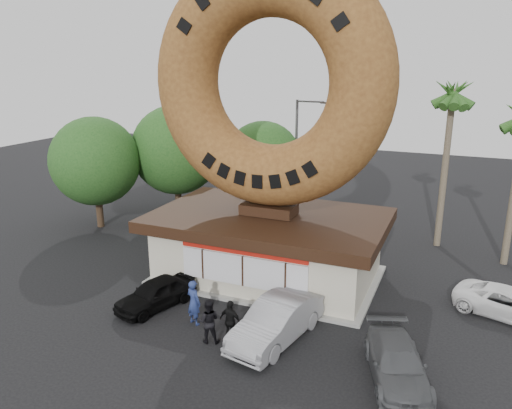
{
  "coord_description": "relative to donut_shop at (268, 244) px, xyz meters",
  "views": [
    {
      "loc": [
        8.47,
        -15.5,
        10.53
      ],
      "look_at": [
        0.17,
        4.0,
        4.34
      ],
      "focal_mm": 35.0,
      "sensor_mm": 36.0,
      "label": 1
    }
  ],
  "objects": [
    {
      "name": "ground",
      "position": [
        0.0,
        -5.98,
        -1.77
      ],
      "size": [
        90.0,
        90.0,
        0.0
      ],
      "primitive_type": "plane",
      "color": "black",
      "rests_on": "ground"
    },
    {
      "name": "car_grey",
      "position": [
        7.11,
        -6.09,
        -1.13
      ],
      "size": [
        3.11,
        4.73,
        1.27
      ],
      "primitive_type": "imported",
      "rotation": [
        0.0,
        0.0,
        0.33
      ],
      "color": "#57595C",
      "rests_on": "ground"
    },
    {
      "name": "donut_shop",
      "position": [
        0.0,
        0.0,
        0.0
      ],
      "size": [
        11.2,
        7.2,
        3.8
      ],
      "color": "beige",
      "rests_on": "ground"
    },
    {
      "name": "person_center",
      "position": [
        0.11,
        -6.49,
        -0.87
      ],
      "size": [
        1.05,
        0.94,
        1.78
      ],
      "primitive_type": "imported",
      "rotation": [
        0.0,
        0.0,
        3.51
      ],
      "color": "black",
      "rests_on": "ground"
    },
    {
      "name": "person_right",
      "position": [
        0.86,
        -6.1,
        -0.92
      ],
      "size": [
        1.05,
        0.56,
        1.7
      ],
      "primitive_type": "imported",
      "rotation": [
        0.0,
        0.0,
        2.99
      ],
      "color": "black",
      "rests_on": "ground"
    },
    {
      "name": "car_white",
      "position": [
        10.89,
        0.22,
        -1.15
      ],
      "size": [
        4.83,
        3.26,
        1.23
      ],
      "primitive_type": "imported",
      "rotation": [
        0.0,
        0.0,
        1.27
      ],
      "color": "white",
      "rests_on": "ground"
    },
    {
      "name": "tree_west",
      "position": [
        -9.5,
        7.02,
        2.87
      ],
      "size": [
        6.0,
        6.0,
        7.65
      ],
      "color": "#473321",
      "rests_on": "ground"
    },
    {
      "name": "car_black",
      "position": [
        -3.38,
        -4.9,
        -1.12
      ],
      "size": [
        2.62,
        4.1,
        1.3
      ],
      "primitive_type": "imported",
      "rotation": [
        0.0,
        0.0,
        -0.31
      ],
      "color": "black",
      "rests_on": "ground"
    },
    {
      "name": "street_lamp",
      "position": [
        -1.86,
        10.02,
        2.72
      ],
      "size": [
        2.11,
        0.2,
        8.0
      ],
      "color": "#59595E",
      "rests_on": "ground"
    },
    {
      "name": "car_silver",
      "position": [
        2.45,
        -5.33,
        -0.97
      ],
      "size": [
        2.6,
        5.09,
        1.6
      ],
      "primitive_type": "imported",
      "rotation": [
        0.0,
        0.0,
        -0.2
      ],
      "color": "#9C9CA1",
      "rests_on": "ground"
    },
    {
      "name": "tree_far",
      "position": [
        -13.0,
        3.02,
        2.56
      ],
      "size": [
        5.6,
        5.6,
        7.14
      ],
      "color": "#473321",
      "rests_on": "ground"
    },
    {
      "name": "tree_mid",
      "position": [
        -4.0,
        9.02,
        2.25
      ],
      "size": [
        5.2,
        5.2,
        6.63
      ],
      "color": "#473321",
      "rests_on": "ground"
    },
    {
      "name": "palm_near",
      "position": [
        7.5,
        8.02,
        6.65
      ],
      "size": [
        2.6,
        2.6,
        9.75
      ],
      "color": "#726651",
      "rests_on": "ground"
    },
    {
      "name": "person_left",
      "position": [
        -1.11,
        -5.49,
        -0.8
      ],
      "size": [
        0.81,
        0.66,
        1.93
      ],
      "primitive_type": "imported",
      "rotation": [
        0.0,
        0.0,
        2.82
      ],
      "color": "navy",
      "rests_on": "ground"
    },
    {
      "name": "giant_donut",
      "position": [
        0.0,
        0.02,
        7.72
      ],
      "size": [
        11.38,
        2.9,
        11.38
      ],
      "primitive_type": "torus",
      "rotation": [
        1.57,
        0.0,
        0.0
      ],
      "color": "#98622C",
      "rests_on": "donut_shop"
    }
  ]
}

